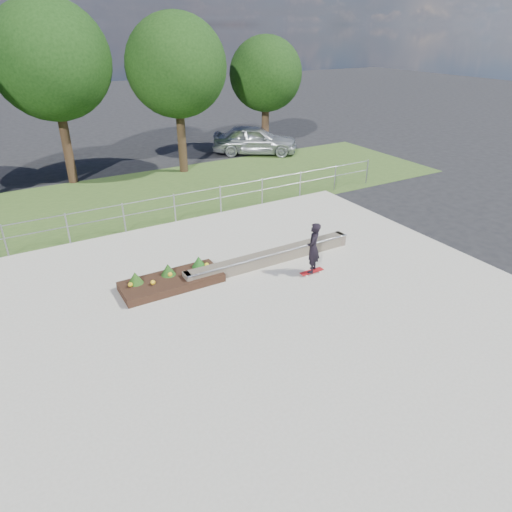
{
  "coord_description": "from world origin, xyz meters",
  "views": [
    {
      "loc": [
        -5.68,
        -8.6,
        7.04
      ],
      "look_at": [
        0.2,
        1.5,
        1.1
      ],
      "focal_mm": 32.0,
      "sensor_mm": 36.0,
      "label": 1
    }
  ],
  "objects_px": {
    "skateboarder": "(313,248)",
    "parked_car": "(255,140)",
    "grind_ledge": "(271,257)",
    "planter_bed": "(171,279)"
  },
  "relations": [
    {
      "from": "parked_car",
      "to": "planter_bed",
      "type": "bearing_deg",
      "value": 174.29
    },
    {
      "from": "grind_ledge",
      "to": "planter_bed",
      "type": "xyz_separation_m",
      "value": [
        -3.32,
        0.29,
        -0.02
      ]
    },
    {
      "from": "skateboarder",
      "to": "parked_car",
      "type": "distance_m",
      "value": 15.25
    },
    {
      "from": "skateboarder",
      "to": "parked_car",
      "type": "height_order",
      "value": "skateboarder"
    },
    {
      "from": "planter_bed",
      "to": "skateboarder",
      "type": "bearing_deg",
      "value": -20.89
    },
    {
      "from": "planter_bed",
      "to": "skateboarder",
      "type": "xyz_separation_m",
      "value": [
        4.06,
        -1.55,
        0.7
      ]
    },
    {
      "from": "skateboarder",
      "to": "planter_bed",
      "type": "bearing_deg",
      "value": 159.11
    },
    {
      "from": "planter_bed",
      "to": "grind_ledge",
      "type": "bearing_deg",
      "value": -5.04
    },
    {
      "from": "skateboarder",
      "to": "parked_car",
      "type": "bearing_deg",
      "value": 66.63
    },
    {
      "from": "skateboarder",
      "to": "parked_car",
      "type": "xyz_separation_m",
      "value": [
        6.05,
        14.0,
        -0.09
      ]
    }
  ]
}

